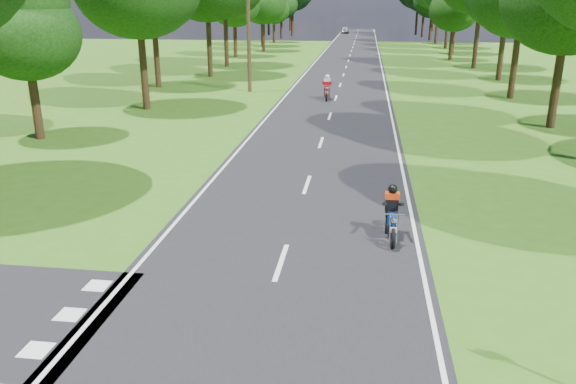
# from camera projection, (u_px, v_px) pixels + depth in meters

# --- Properties ---
(ground) EXTENTS (160.00, 160.00, 0.00)m
(ground) POSITION_uv_depth(u_px,v_px,m) (267.00, 306.00, 11.46)
(ground) COLOR #315D15
(ground) RESTS_ON ground
(main_road) EXTENTS (7.00, 140.00, 0.02)m
(main_road) POSITION_uv_depth(u_px,v_px,m) (348.00, 61.00, 58.35)
(main_road) COLOR black
(main_road) RESTS_ON ground
(road_markings) EXTENTS (7.40, 140.00, 0.01)m
(road_markings) POSITION_uv_depth(u_px,v_px,m) (346.00, 62.00, 56.60)
(road_markings) COLOR silver
(road_markings) RESTS_ON main_road
(telegraph_pole) EXTENTS (1.20, 0.26, 8.00)m
(telegraph_pole) POSITION_uv_depth(u_px,v_px,m) (249.00, 30.00, 37.17)
(telegraph_pole) COLOR #382616
(telegraph_pole) RESTS_ON ground
(rider_near_blue) EXTENTS (0.60, 1.69, 1.40)m
(rider_near_blue) POSITION_uv_depth(u_px,v_px,m) (392.00, 212.00, 14.52)
(rider_near_blue) COLOR #0E379C
(rider_near_blue) RESTS_ON main_road
(rider_far_red) EXTENTS (0.68, 1.87, 1.54)m
(rider_far_red) POSITION_uv_depth(u_px,v_px,m) (327.00, 87.00, 35.06)
(rider_far_red) COLOR #B20D14
(rider_far_red) RESTS_ON main_road
(distant_car) EXTENTS (1.55, 3.75, 1.27)m
(distant_car) POSITION_uv_depth(u_px,v_px,m) (345.00, 30.00, 107.32)
(distant_car) COLOR #A6A8AD
(distant_car) RESTS_ON main_road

